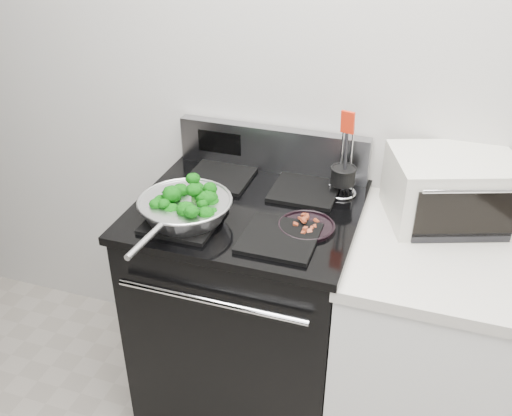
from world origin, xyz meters
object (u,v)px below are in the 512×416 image
at_px(gas_range, 248,306).
at_px(toaster_oven, 451,189).
at_px(bacon_plate, 307,223).
at_px(skillet, 185,208).
at_px(utensil_holder, 343,180).

xyz_separation_m(gas_range, toaster_oven, (0.68, 0.19, 0.55)).
height_order(bacon_plate, toaster_oven, toaster_oven).
xyz_separation_m(gas_range, skillet, (-0.17, -0.16, 0.51)).
bearing_deg(skillet, gas_range, 47.89).
height_order(skillet, toaster_oven, toaster_oven).
xyz_separation_m(utensil_holder, toaster_oven, (0.37, -0.00, 0.03)).
bearing_deg(bacon_plate, toaster_oven, 30.86).
relative_size(utensil_holder, toaster_oven, 0.67).
bearing_deg(utensil_holder, toaster_oven, 14.38).
height_order(gas_range, toaster_oven, toaster_oven).
xyz_separation_m(gas_range, utensil_holder, (0.30, 0.19, 0.52)).
distance_m(bacon_plate, utensil_holder, 0.28).
relative_size(bacon_plate, utensil_holder, 0.59).
distance_m(gas_range, bacon_plate, 0.54).
xyz_separation_m(gas_range, bacon_plate, (0.23, -0.08, 0.48)).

